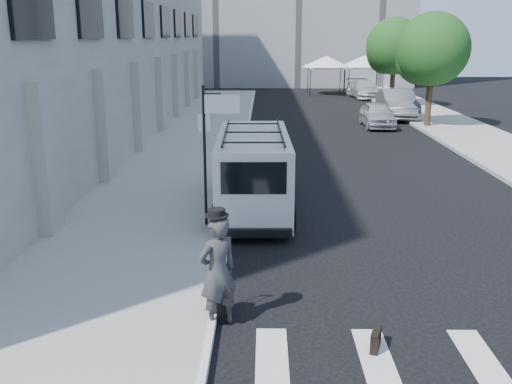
{
  "coord_description": "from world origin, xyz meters",
  "views": [
    {
      "loc": [
        -1.13,
        -10.58,
        4.79
      ],
      "look_at": [
        -1.32,
        2.13,
        1.3
      ],
      "focal_mm": 40.0,
      "sensor_mm": 36.0,
      "label": 1
    }
  ],
  "objects_px": {
    "parked_car_c": "(364,89)",
    "cargo_van": "(253,171)",
    "briefcase": "(376,339)",
    "parked_car_a": "(378,115)",
    "suitcase": "(222,300)",
    "parked_car_b": "(397,104)",
    "businessman": "(218,272)"
  },
  "relations": [
    {
      "from": "briefcase",
      "to": "parked_car_a",
      "type": "height_order",
      "value": "parked_car_a"
    },
    {
      "from": "cargo_van",
      "to": "parked_car_a",
      "type": "height_order",
      "value": "cargo_van"
    },
    {
      "from": "parked_car_b",
      "to": "parked_car_c",
      "type": "xyz_separation_m",
      "value": [
        0.0,
        11.68,
        -0.14
      ]
    },
    {
      "from": "briefcase",
      "to": "parked_car_a",
      "type": "bearing_deg",
      "value": 98.03
    },
    {
      "from": "parked_car_a",
      "to": "parked_car_c",
      "type": "bearing_deg",
      "value": 83.98
    },
    {
      "from": "parked_car_a",
      "to": "parked_car_c",
      "type": "relative_size",
      "value": 0.8
    },
    {
      "from": "briefcase",
      "to": "parked_car_c",
      "type": "relative_size",
      "value": 0.09
    },
    {
      "from": "cargo_van",
      "to": "briefcase",
      "type": "bearing_deg",
      "value": -75.72
    },
    {
      "from": "businessman",
      "to": "parked_car_b",
      "type": "height_order",
      "value": "businessman"
    },
    {
      "from": "suitcase",
      "to": "parked_car_b",
      "type": "distance_m",
      "value": 26.68
    },
    {
      "from": "suitcase",
      "to": "cargo_van",
      "type": "relative_size",
      "value": 0.2
    },
    {
      "from": "suitcase",
      "to": "parked_car_b",
      "type": "xyz_separation_m",
      "value": [
        8.67,
        25.23,
        0.54
      ]
    },
    {
      "from": "parked_car_a",
      "to": "parked_car_b",
      "type": "height_order",
      "value": "parked_car_b"
    },
    {
      "from": "businessman",
      "to": "parked_car_b",
      "type": "relative_size",
      "value": 0.38
    },
    {
      "from": "parked_car_a",
      "to": "cargo_van",
      "type": "bearing_deg",
      "value": -111.88
    },
    {
      "from": "parked_car_b",
      "to": "cargo_van",
      "type": "bearing_deg",
      "value": -111.89
    },
    {
      "from": "businessman",
      "to": "briefcase",
      "type": "height_order",
      "value": "businessman"
    },
    {
      "from": "briefcase",
      "to": "parked_car_b",
      "type": "distance_m",
      "value": 27.0
    },
    {
      "from": "briefcase",
      "to": "cargo_van",
      "type": "xyz_separation_m",
      "value": [
        -2.08,
        7.45,
        0.98
      ]
    },
    {
      "from": "parked_car_a",
      "to": "parked_car_c",
      "type": "xyz_separation_m",
      "value": [
        1.8,
        15.09,
        0.04
      ]
    },
    {
      "from": "suitcase",
      "to": "parked_car_a",
      "type": "relative_size",
      "value": 0.3
    },
    {
      "from": "businessman",
      "to": "cargo_van",
      "type": "bearing_deg",
      "value": -130.74
    },
    {
      "from": "parked_car_c",
      "to": "cargo_van",
      "type": "bearing_deg",
      "value": -111.6
    },
    {
      "from": "suitcase",
      "to": "parked_car_b",
      "type": "bearing_deg",
      "value": 74.09
    },
    {
      "from": "cargo_van",
      "to": "parked_car_a",
      "type": "bearing_deg",
      "value": 66.05
    },
    {
      "from": "cargo_van",
      "to": "parked_car_c",
      "type": "height_order",
      "value": "cargo_van"
    },
    {
      "from": "cargo_van",
      "to": "businessman",
      "type": "bearing_deg",
      "value": -95.26
    },
    {
      "from": "parked_car_b",
      "to": "parked_car_c",
      "type": "height_order",
      "value": "parked_car_b"
    },
    {
      "from": "briefcase",
      "to": "parked_car_b",
      "type": "xyz_separation_m",
      "value": [
        6.16,
        26.28,
        0.69
      ]
    },
    {
      "from": "cargo_van",
      "to": "parked_car_b",
      "type": "xyz_separation_m",
      "value": [
        8.24,
        18.83,
        -0.29
      ]
    },
    {
      "from": "briefcase",
      "to": "parked_car_b",
      "type": "relative_size",
      "value": 0.08
    },
    {
      "from": "businessman",
      "to": "parked_car_c",
      "type": "xyz_separation_m",
      "value": [
        8.7,
        37.21,
        -0.27
      ]
    }
  ]
}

